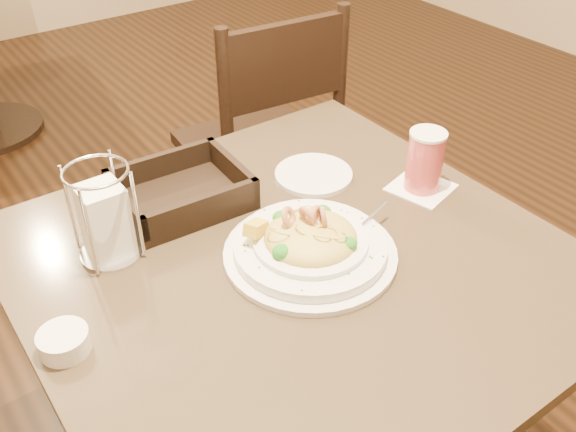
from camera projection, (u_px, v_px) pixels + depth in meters
main_table at (294, 351)px, 1.26m from camera, size 0.90×0.90×0.76m
dining_chair_near at (264, 142)px, 1.97m from camera, size 0.46×0.46×0.93m
pasta_bowl at (310, 244)px, 1.11m from camera, size 0.34×0.31×0.10m
drink_glass at (425, 161)px, 1.26m from camera, size 0.14×0.14×0.13m
bread_basket at (181, 194)px, 1.24m from camera, size 0.25×0.21×0.07m
napkin_caddy at (105, 219)px, 1.09m from camera, size 0.11×0.11×0.18m
side_plate at (314, 175)px, 1.33m from camera, size 0.20×0.20×0.01m
butter_ramekin at (64, 342)px, 0.94m from camera, size 0.10×0.10×0.03m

